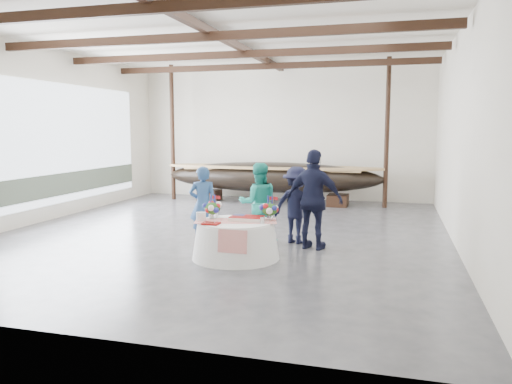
# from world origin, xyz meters

# --- Properties ---
(floor) EXTENTS (10.00, 12.00, 0.01)m
(floor) POSITION_xyz_m (0.00, 0.00, 0.00)
(floor) COLOR #3D3D42
(floor) RESTS_ON ground
(wall_back) EXTENTS (10.00, 0.02, 4.50)m
(wall_back) POSITION_xyz_m (0.00, 6.00, 2.25)
(wall_back) COLOR silver
(wall_back) RESTS_ON ground
(wall_front) EXTENTS (10.00, 0.02, 4.50)m
(wall_front) POSITION_xyz_m (0.00, -6.00, 2.25)
(wall_front) COLOR silver
(wall_front) RESTS_ON ground
(wall_left) EXTENTS (0.02, 12.00, 4.50)m
(wall_left) POSITION_xyz_m (-5.00, 0.00, 2.25)
(wall_left) COLOR silver
(wall_left) RESTS_ON ground
(wall_right) EXTENTS (0.02, 12.00, 4.50)m
(wall_right) POSITION_xyz_m (5.00, 0.00, 2.25)
(wall_right) COLOR silver
(wall_right) RESTS_ON ground
(ceiling) EXTENTS (10.00, 12.00, 0.01)m
(ceiling) POSITION_xyz_m (0.00, 0.00, 4.50)
(ceiling) COLOR white
(ceiling) RESTS_ON wall_back
(pavilion_structure) EXTENTS (9.80, 11.76, 4.50)m
(pavilion_structure) POSITION_xyz_m (0.00, 0.82, 4.00)
(pavilion_structure) COLOR black
(pavilion_structure) RESTS_ON ground
(open_bay) EXTENTS (0.03, 7.00, 3.20)m
(open_bay) POSITION_xyz_m (-4.95, 1.00, 1.83)
(open_bay) COLOR silver
(open_bay) RESTS_ON ground
(longboat_display) EXTENTS (7.11, 1.42, 1.33)m
(longboat_display) POSITION_xyz_m (-0.05, 4.75, 0.85)
(longboat_display) COLOR black
(longboat_display) RESTS_ON ground
(banquet_table) EXTENTS (1.62, 1.62, 0.70)m
(banquet_table) POSITION_xyz_m (0.95, -2.15, 0.35)
(banquet_table) COLOR white
(banquet_table) RESTS_ON ground
(tabletop_items) EXTENTS (1.59, 1.01, 0.40)m
(tabletop_items) POSITION_xyz_m (0.95, -2.01, 0.85)
(tabletop_items) COLOR red
(tabletop_items) RESTS_ON banquet_table
(guest_woman_blue) EXTENTS (0.67, 0.53, 1.62)m
(guest_woman_blue) POSITION_xyz_m (-0.11, -1.09, 0.81)
(guest_woman_blue) COLOR navy
(guest_woman_blue) RESTS_ON ground
(guest_woman_teal) EXTENTS (1.00, 0.89, 1.70)m
(guest_woman_teal) POSITION_xyz_m (1.03, -0.82, 0.85)
(guest_woman_teal) COLOR teal
(guest_woman_teal) RESTS_ON ground
(guest_man_left) EXTENTS (1.16, 0.84, 1.61)m
(guest_man_left) POSITION_xyz_m (1.79, -0.61, 0.81)
(guest_man_left) COLOR black
(guest_man_left) RESTS_ON ground
(guest_man_right) EXTENTS (1.24, 0.72, 1.99)m
(guest_man_right) POSITION_xyz_m (2.23, -1.05, 1.00)
(guest_man_right) COLOR black
(guest_man_right) RESTS_ON ground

